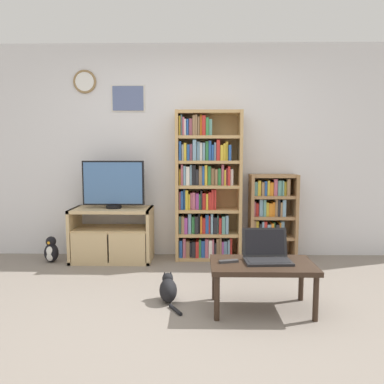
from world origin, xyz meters
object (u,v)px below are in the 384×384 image
(television, at_px, (113,184))
(bookshelf_tall, at_px, (205,189))
(remote_near_laptop, at_px, (229,261))
(cat, at_px, (168,289))
(tv_stand, at_px, (112,234))
(laptop, at_px, (266,253))
(bookshelf_short, at_px, (271,217))
(penguin_figurine, at_px, (51,251))
(coffee_table, at_px, (262,268))

(television, distance_m, bookshelf_tall, 1.09)
(bookshelf_tall, relative_size, remote_near_laptop, 10.71)
(remote_near_laptop, bearing_deg, cat, 57.37)
(tv_stand, distance_m, bookshelf_tall, 1.24)
(television, bearing_deg, bookshelf_tall, 6.12)
(laptop, relative_size, remote_near_laptop, 2.36)
(tv_stand, distance_m, cat, 1.45)
(bookshelf_short, xyz_separation_m, cat, (-1.14, -1.35, -0.41))
(television, distance_m, remote_near_laptop, 1.94)
(cat, height_order, penguin_figurine, penguin_figurine)
(tv_stand, distance_m, penguin_figurine, 0.74)
(coffee_table, bearing_deg, remote_near_laptop, 179.48)
(bookshelf_tall, bearing_deg, coffee_table, -73.73)
(tv_stand, relative_size, laptop, 2.41)
(penguin_figurine, bearing_deg, bookshelf_tall, 6.41)
(bookshelf_tall, height_order, penguin_figurine, bookshelf_tall)
(tv_stand, relative_size, bookshelf_short, 0.92)
(laptop, bearing_deg, penguin_figurine, 148.62)
(cat, xyz_separation_m, penguin_figurine, (-1.48, 1.14, 0.03))
(laptop, height_order, penguin_figurine, laptop)
(television, height_order, penguin_figurine, television)
(laptop, distance_m, penguin_figurine, 2.64)
(coffee_table, xyz_separation_m, penguin_figurine, (-2.26, 1.30, -0.21))
(remote_near_laptop, relative_size, penguin_figurine, 0.54)
(laptop, bearing_deg, coffee_table, -128.84)
(laptop, bearing_deg, tv_stand, 137.30)
(tv_stand, relative_size, bookshelf_tall, 0.53)
(bookshelf_tall, relative_size, penguin_figurine, 5.79)
(bookshelf_tall, bearing_deg, bookshelf_short, 0.76)
(television, height_order, laptop, television)
(bookshelf_tall, height_order, coffee_table, bookshelf_tall)
(television, bearing_deg, coffee_table, -42.34)
(television, height_order, coffee_table, television)
(tv_stand, relative_size, television, 1.30)
(coffee_table, height_order, remote_near_laptop, remote_near_laptop)
(coffee_table, relative_size, cat, 1.97)
(bookshelf_short, bearing_deg, bookshelf_tall, -179.24)
(remote_near_laptop, xyz_separation_m, penguin_figurine, (-1.99, 1.30, -0.27))
(tv_stand, xyz_separation_m, bookshelf_tall, (1.11, 0.13, 0.53))
(penguin_figurine, bearing_deg, coffee_table, -29.92)
(bookshelf_short, distance_m, laptop, 1.49)
(tv_stand, bearing_deg, penguin_figurine, -173.61)
(coffee_table, xyz_separation_m, remote_near_laptop, (-0.27, 0.00, 0.06))
(bookshelf_short, bearing_deg, cat, -130.07)
(coffee_table, height_order, cat, coffee_table)
(tv_stand, bearing_deg, remote_near_laptop, -47.18)
(laptop, height_order, cat, laptop)
(laptop, bearing_deg, bookshelf_short, 74.83)
(bookshelf_tall, height_order, remote_near_laptop, bookshelf_tall)
(bookshelf_tall, xyz_separation_m, bookshelf_short, (0.79, 0.01, -0.33))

